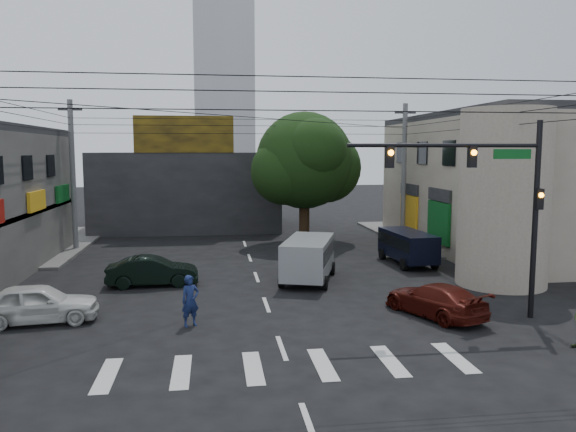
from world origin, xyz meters
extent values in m
plane|color=black|center=(0.00, 0.00, 0.00)|extent=(160.00, 160.00, 0.00)
cube|color=#514F4C|center=(18.00, 18.00, 0.07)|extent=(16.00, 16.00, 0.15)
cube|color=gray|center=(18.00, 13.00, 4.00)|extent=(14.00, 18.00, 8.00)
cylinder|color=gray|center=(11.00, 4.00, 4.00)|extent=(4.00, 4.00, 8.00)
cube|color=#232326|center=(-4.00, 26.00, 3.00)|extent=(14.00, 10.00, 6.00)
cube|color=olive|center=(-4.00, 21.10, 7.30)|extent=(7.00, 0.30, 2.60)
cube|color=silver|center=(0.00, 70.00, 22.00)|extent=(9.00, 9.00, 44.00)
cylinder|color=black|center=(4.00, 17.00, 2.20)|extent=(0.70, 0.70, 4.40)
sphere|color=black|center=(4.00, 17.00, 5.50)|extent=(6.40, 6.40, 6.40)
cylinder|color=black|center=(9.50, -1.00, 3.60)|extent=(0.20, 0.20, 7.20)
cylinder|color=black|center=(6.00, -1.00, 6.30)|extent=(7.00, 0.14, 0.14)
cube|color=black|center=(7.00, -1.00, 5.90)|extent=(0.28, 0.22, 0.75)
cube|color=black|center=(4.00, -1.00, 5.90)|extent=(0.28, 0.22, 0.75)
sphere|color=orange|center=(7.00, -1.14, 6.05)|extent=(0.20, 0.20, 0.20)
sphere|color=orange|center=(4.00, -1.14, 6.05)|extent=(0.20, 0.20, 0.20)
cube|color=#0C571E|center=(8.50, -1.00, 6.00)|extent=(1.40, 0.06, 0.35)
cylinder|color=#59595B|center=(-10.50, 16.00, 4.60)|extent=(0.32, 0.32, 9.20)
cylinder|color=#59595B|center=(10.50, 16.00, 4.60)|extent=(0.32, 0.32, 9.20)
imported|color=black|center=(-4.82, 5.91, 0.67)|extent=(1.75, 4.19, 1.34)
imported|color=silver|center=(-8.31, 0.75, 0.71)|extent=(2.59, 4.54, 1.42)
imported|color=#430F09|center=(6.07, -0.34, 0.62)|extent=(4.77, 5.48, 1.23)
imported|color=#162250|center=(-2.89, -0.34, 0.90)|extent=(1.01, 0.97, 1.81)
camera|label=1|loc=(-2.07, -19.75, 6.10)|focal=35.00mm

